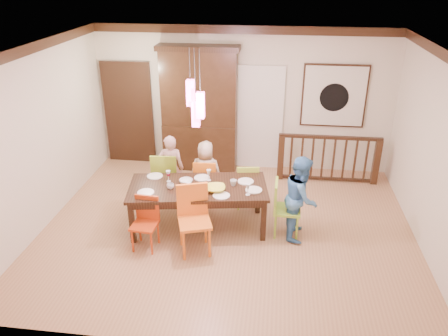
# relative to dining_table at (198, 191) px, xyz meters

# --- Properties ---
(floor) EXTENTS (6.00, 6.00, 0.00)m
(floor) POSITION_rel_dining_table_xyz_m (0.47, 0.02, -0.67)
(floor) COLOR #AA7852
(floor) RESTS_ON ground
(ceiling) EXTENTS (6.00, 6.00, 0.00)m
(ceiling) POSITION_rel_dining_table_xyz_m (0.47, 0.02, 2.23)
(ceiling) COLOR white
(ceiling) RESTS_ON wall_back
(wall_back) EXTENTS (6.00, 0.00, 6.00)m
(wall_back) POSITION_rel_dining_table_xyz_m (0.47, 2.52, 0.78)
(wall_back) COLOR beige
(wall_back) RESTS_ON floor
(wall_left) EXTENTS (0.00, 5.00, 5.00)m
(wall_left) POSITION_rel_dining_table_xyz_m (-2.53, 0.02, 0.78)
(wall_left) COLOR beige
(wall_left) RESTS_ON floor
(wall_right) EXTENTS (0.00, 5.00, 5.00)m
(wall_right) POSITION_rel_dining_table_xyz_m (3.47, 0.02, 0.78)
(wall_right) COLOR beige
(wall_right) RESTS_ON floor
(crown_molding) EXTENTS (6.00, 5.00, 0.16)m
(crown_molding) POSITION_rel_dining_table_xyz_m (0.47, 0.02, 2.15)
(crown_molding) COLOR black
(crown_molding) RESTS_ON wall_back
(panel_door) EXTENTS (1.04, 0.07, 2.24)m
(panel_door) POSITION_rel_dining_table_xyz_m (-1.93, 2.47, 0.38)
(panel_door) COLOR black
(panel_door) RESTS_ON wall_back
(white_doorway) EXTENTS (0.97, 0.05, 2.22)m
(white_doorway) POSITION_rel_dining_table_xyz_m (0.82, 2.49, 0.38)
(white_doorway) COLOR silver
(white_doorway) RESTS_ON wall_back
(painting) EXTENTS (1.25, 0.06, 1.25)m
(painting) POSITION_rel_dining_table_xyz_m (2.27, 2.48, 0.93)
(painting) COLOR black
(painting) RESTS_ON wall_back
(pendant_cluster) EXTENTS (0.27, 0.21, 1.14)m
(pendant_cluster) POSITION_rel_dining_table_xyz_m (0.00, -0.00, 1.44)
(pendant_cluster) COLOR #F5499A
(pendant_cluster) RESTS_ON ceiling
(dining_table) EXTENTS (2.31, 1.32, 0.75)m
(dining_table) POSITION_rel_dining_table_xyz_m (0.00, 0.00, 0.00)
(dining_table) COLOR black
(dining_table) RESTS_ON floor
(chair_far_left) EXTENTS (0.48, 0.48, 0.99)m
(chair_far_left) POSITION_rel_dining_table_xyz_m (-0.72, 0.76, -0.10)
(chair_far_left) COLOR #8EAF27
(chair_far_left) RESTS_ON floor
(chair_far_mid) EXTENTS (0.41, 0.41, 0.87)m
(chair_far_mid) POSITION_rel_dining_table_xyz_m (-0.01, 0.80, -0.17)
(chair_far_mid) COLOR orange
(chair_far_mid) RESTS_ON floor
(chair_far_right) EXTENTS (0.43, 0.43, 0.84)m
(chair_far_right) POSITION_rel_dining_table_xyz_m (0.72, 0.78, -0.19)
(chair_far_right) COLOR #AAC737
(chair_far_right) RESTS_ON floor
(chair_near_left) EXTENTS (0.40, 0.40, 0.82)m
(chair_near_left) POSITION_rel_dining_table_xyz_m (-0.70, -0.69, -0.20)
(chair_near_left) COLOR #C13C11
(chair_near_left) RESTS_ON floor
(chair_near_mid) EXTENTS (0.59, 0.59, 1.03)m
(chair_near_mid) POSITION_rel_dining_table_xyz_m (0.07, -0.68, -0.08)
(chair_near_mid) COLOR orange
(chair_near_mid) RESTS_ON floor
(chair_end_right) EXTENTS (0.42, 0.42, 0.92)m
(chair_end_right) POSITION_rel_dining_table_xyz_m (1.42, -0.04, -0.14)
(chair_end_right) COLOR #93C135
(chair_end_right) RESTS_ON floor
(china_hutch) EXTENTS (1.61, 0.46, 2.55)m
(china_hutch) POSITION_rel_dining_table_xyz_m (-0.38, 2.32, 0.61)
(china_hutch) COLOR black
(china_hutch) RESTS_ON floor
(balustrade) EXTENTS (1.97, 0.12, 0.96)m
(balustrade) POSITION_rel_dining_table_xyz_m (2.23, 1.97, -0.17)
(balustrade) COLOR black
(balustrade) RESTS_ON floor
(person_far_left) EXTENTS (0.49, 0.35, 1.26)m
(person_far_left) POSITION_rel_dining_table_xyz_m (-0.64, 0.83, -0.04)
(person_far_left) COLOR beige
(person_far_left) RESTS_ON floor
(person_far_mid) EXTENTS (0.57, 0.38, 1.16)m
(person_far_mid) POSITION_rel_dining_table_xyz_m (-0.02, 0.88, -0.09)
(person_far_mid) COLOR #C0A891
(person_far_mid) RESTS_ON floor
(person_end_right) EXTENTS (0.58, 0.71, 1.36)m
(person_end_right) POSITION_rel_dining_table_xyz_m (1.63, -0.03, 0.01)
(person_end_right) COLOR #4683C4
(person_end_right) RESTS_ON floor
(serving_bowl) EXTENTS (0.35, 0.35, 0.07)m
(serving_bowl) POSITION_rel_dining_table_xyz_m (0.30, -0.11, 0.12)
(serving_bowl) COLOR yellow
(serving_bowl) RESTS_ON dining_table
(small_bowl) EXTENTS (0.25, 0.25, 0.07)m
(small_bowl) POSITION_rel_dining_table_xyz_m (-0.21, 0.07, 0.11)
(small_bowl) COLOR white
(small_bowl) RESTS_ON dining_table
(cup_left) EXTENTS (0.13, 0.13, 0.09)m
(cup_left) POSITION_rel_dining_table_xyz_m (-0.41, -0.14, 0.12)
(cup_left) COLOR silver
(cup_left) RESTS_ON dining_table
(cup_right) EXTENTS (0.13, 0.13, 0.10)m
(cup_right) POSITION_rel_dining_table_xyz_m (0.56, 0.09, 0.13)
(cup_right) COLOR silver
(cup_right) RESTS_ON dining_table
(plate_far_left) EXTENTS (0.26, 0.26, 0.01)m
(plate_far_left) POSITION_rel_dining_table_xyz_m (-0.77, 0.25, 0.09)
(plate_far_left) COLOR white
(plate_far_left) RESTS_ON dining_table
(plate_far_mid) EXTENTS (0.26, 0.26, 0.01)m
(plate_far_mid) POSITION_rel_dining_table_xyz_m (0.01, 0.28, 0.09)
(plate_far_mid) COLOR white
(plate_far_mid) RESTS_ON dining_table
(plate_far_right) EXTENTS (0.26, 0.26, 0.01)m
(plate_far_right) POSITION_rel_dining_table_xyz_m (0.74, 0.25, 0.09)
(plate_far_right) COLOR white
(plate_far_right) RESTS_ON dining_table
(plate_near_left) EXTENTS (0.26, 0.26, 0.01)m
(plate_near_left) POSITION_rel_dining_table_xyz_m (-0.76, -0.32, 0.09)
(plate_near_left) COLOR white
(plate_near_left) RESTS_ON dining_table
(plate_near_mid) EXTENTS (0.26, 0.26, 0.01)m
(plate_near_mid) POSITION_rel_dining_table_xyz_m (0.41, -0.28, 0.09)
(plate_near_mid) COLOR white
(plate_near_mid) RESTS_ON dining_table
(plate_end_right) EXTENTS (0.26, 0.26, 0.01)m
(plate_end_right) POSITION_rel_dining_table_xyz_m (0.89, -0.03, 0.09)
(plate_end_right) COLOR white
(plate_end_right) RESTS_ON dining_table
(wine_glass_a) EXTENTS (0.08, 0.08, 0.19)m
(wine_glass_a) POSITION_rel_dining_table_xyz_m (-0.50, 0.10, 0.18)
(wine_glass_a) COLOR #590C19
(wine_glass_a) RESTS_ON dining_table
(wine_glass_b) EXTENTS (0.08, 0.08, 0.19)m
(wine_glass_b) POSITION_rel_dining_table_xyz_m (0.14, 0.22, 0.18)
(wine_glass_b) COLOR silver
(wine_glass_b) RESTS_ON dining_table
(wine_glass_c) EXTENTS (0.08, 0.08, 0.19)m
(wine_glass_c) POSITION_rel_dining_table_xyz_m (-0.09, -0.25, 0.18)
(wine_glass_c) COLOR #590C19
(wine_glass_c) RESTS_ON dining_table
(wine_glass_d) EXTENTS (0.08, 0.08, 0.19)m
(wine_glass_d) POSITION_rel_dining_table_xyz_m (0.81, -0.18, 0.18)
(wine_glass_d) COLOR silver
(wine_glass_d) RESTS_ON dining_table
(napkin) EXTENTS (0.18, 0.14, 0.01)m
(napkin) POSITION_rel_dining_table_xyz_m (0.02, -0.33, 0.09)
(napkin) COLOR #D83359
(napkin) RESTS_ON dining_table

